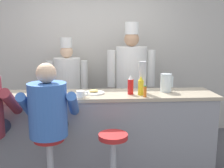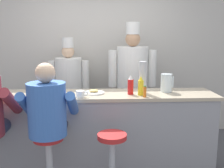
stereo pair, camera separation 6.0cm
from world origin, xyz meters
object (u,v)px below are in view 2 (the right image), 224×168
at_px(cook_in_whites_near, 69,85).
at_px(ketchup_bottle_red, 131,85).
at_px(mustard_bottle_yellow, 141,86).
at_px(water_pitcher_clear, 166,83).
at_px(cereal_bowl, 1,96).
at_px(coffee_mug_white, 81,94).
at_px(cup_stack_steel, 143,77).
at_px(hot_sauce_bottle_orange, 145,92).
at_px(empty_stool_round, 112,156).
at_px(breakfast_plate, 94,92).
at_px(cook_in_whites_far, 132,79).
at_px(diner_seated_blue, 48,113).

bearing_deg(cook_in_whites_near, ketchup_bottle_red, -52.73).
relative_size(mustard_bottle_yellow, water_pitcher_clear, 1.01).
xyz_separation_m(cereal_bowl, coffee_mug_white, (0.89, -0.03, 0.02)).
relative_size(ketchup_bottle_red, cup_stack_steel, 0.61).
bearing_deg(mustard_bottle_yellow, hot_sauce_bottle_orange, -72.65).
bearing_deg(empty_stool_round, hot_sauce_bottle_orange, 42.96).
relative_size(water_pitcher_clear, cup_stack_steel, 0.59).
xyz_separation_m(water_pitcher_clear, cook_in_whites_near, (-1.32, 1.02, -0.20)).
relative_size(breakfast_plate, cook_in_whites_far, 0.14).
relative_size(ketchup_bottle_red, empty_stool_round, 0.33).
bearing_deg(cook_in_whites_far, breakfast_plate, -123.53).
bearing_deg(diner_seated_blue, ketchup_bottle_red, 28.73).
bearing_deg(water_pitcher_clear, diner_seated_blue, -156.04).
xyz_separation_m(cup_stack_steel, cook_in_whites_near, (-1.01, 1.05, -0.28)).
relative_size(ketchup_bottle_red, cook_in_whites_far, 0.12).
relative_size(water_pitcher_clear, breakfast_plate, 0.88).
relative_size(hot_sauce_bottle_orange, breakfast_plate, 0.51).
bearing_deg(cup_stack_steel, water_pitcher_clear, 5.65).
relative_size(ketchup_bottle_red, breakfast_plate, 0.91).
bearing_deg(coffee_mug_white, empty_stool_round, -48.45).
relative_size(mustard_bottle_yellow, cook_in_whites_near, 0.14).
bearing_deg(cup_stack_steel, empty_stool_round, -123.63).
bearing_deg(water_pitcher_clear, hot_sauce_bottle_orange, -139.56).
bearing_deg(diner_seated_blue, coffee_mug_white, 48.70).
bearing_deg(cereal_bowl, empty_stool_round, -18.44).
bearing_deg(diner_seated_blue, water_pitcher_clear, 23.96).
xyz_separation_m(hot_sauce_bottle_orange, water_pitcher_clear, (0.31, 0.27, 0.05)).
xyz_separation_m(mustard_bottle_yellow, cook_in_whites_near, (-0.97, 1.18, -0.19)).
height_order(coffee_mug_white, cook_in_whites_near, cook_in_whites_near).
height_order(ketchup_bottle_red, empty_stool_round, ketchup_bottle_red).
xyz_separation_m(coffee_mug_white, empty_stool_round, (0.34, -0.38, -0.57)).
height_order(ketchup_bottle_red, mustard_bottle_yellow, ketchup_bottle_red).
bearing_deg(hot_sauce_bottle_orange, ketchup_bottle_red, 132.92).
height_order(coffee_mug_white, diner_seated_blue, diner_seated_blue).
xyz_separation_m(breakfast_plate, coffee_mug_white, (-0.14, -0.20, 0.03)).
height_order(breakfast_plate, coffee_mug_white, coffee_mug_white).
bearing_deg(cereal_bowl, cup_stack_steel, 6.67).
relative_size(mustard_bottle_yellow, breakfast_plate, 0.88).
bearing_deg(coffee_mug_white, hot_sauce_bottle_orange, -1.33).
bearing_deg(ketchup_bottle_red, water_pitcher_clear, 13.70).
relative_size(water_pitcher_clear, coffee_mug_white, 1.59).
height_order(mustard_bottle_yellow, diner_seated_blue, diner_seated_blue).
xyz_separation_m(diner_seated_blue, cook_in_whites_far, (1.02, 1.42, 0.11)).
xyz_separation_m(water_pitcher_clear, empty_stool_round, (-0.70, -0.63, -0.64)).
distance_m(breakfast_plate, cup_stack_steel, 0.62).
distance_m(mustard_bottle_yellow, hot_sauce_bottle_orange, 0.11).
relative_size(diner_seated_blue, empty_stool_round, 2.03).
distance_m(mustard_bottle_yellow, coffee_mug_white, 0.70).
distance_m(ketchup_bottle_red, cook_in_whites_far, 0.94).
height_order(empty_stool_round, cook_in_whites_near, cook_in_whites_near).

